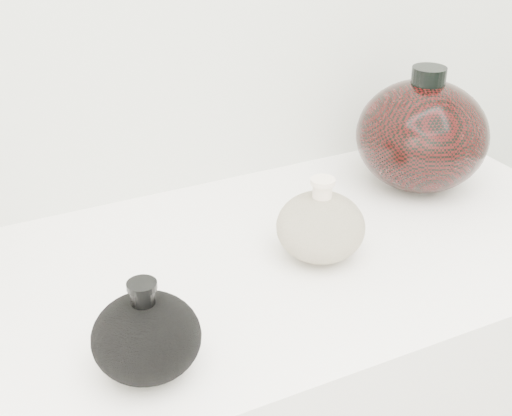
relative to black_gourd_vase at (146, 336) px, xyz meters
name	(u,v)px	position (x,y,z in m)	size (l,w,h in m)	color
black_gourd_vase	(146,336)	(0.00, 0.00, 0.00)	(0.13, 0.13, 0.12)	black
cream_gourd_vase	(321,226)	(0.29, 0.12, 0.00)	(0.14, 0.14, 0.12)	beige
right_round_pot	(422,135)	(0.54, 0.23, 0.04)	(0.27, 0.27, 0.20)	black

